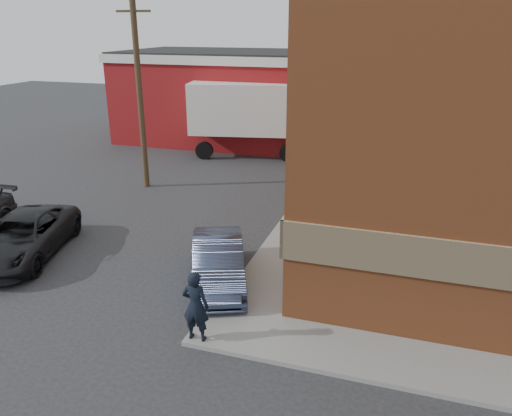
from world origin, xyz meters
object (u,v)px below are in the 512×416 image
Objects in this scene: sedan at (218,262)px; box_truck at (262,115)px; suv_a at (22,237)px; warehouse at (250,96)px; man at (196,306)px; utility_pole at (139,83)px.

sedan is 15.25m from box_truck.
suv_a is (-6.78, -0.26, 0.01)m from sedan.
warehouse is at bearing 82.62° from sedan.
warehouse is at bearing 105.98° from box_truck.
sedan is 6.78m from suv_a.
man is 7.84m from suv_a.
suv_a is at bearing -94.77° from warehouse.
man reaches higher than sedan.
utility_pole is 13.36m from man.
man is 0.36× the size of suv_a.
man is at bearing -89.17° from box_truck.
warehouse is at bearing 82.23° from utility_pole.
utility_pole is at bearing -56.75° from man.
sedan is at bearing -89.08° from box_truck.
warehouse is 3.28× the size of suv_a.
man is 2.98m from sedan.
suv_a is at bearing 159.23° from sedan.
utility_pole reaches higher than suv_a.
utility_pole is 5.04× the size of man.
box_truck reaches higher than suv_a.
suv_a is 15.58m from box_truck.
suv_a reaches higher than sedan.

